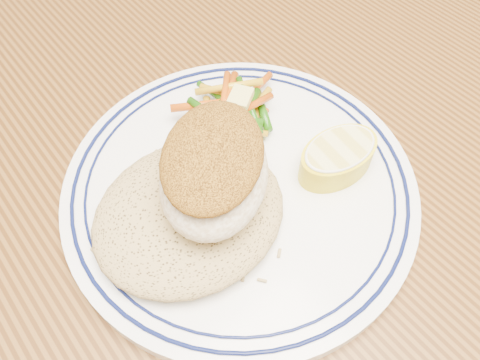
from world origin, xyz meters
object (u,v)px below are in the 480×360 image
dining_table (222,272)px  plate (240,187)px  fish_fillet (214,170)px  vegetable_pile (233,109)px  rice_pilaf (189,211)px  lemon_wedge (338,157)px

dining_table → plate: size_ratio=5.17×
fish_fillet → plate: bearing=10.8°
dining_table → vegetable_pile: size_ratio=13.38×
fish_fillet → vegetable_pile: fish_fillet is taller
dining_table → vegetable_pile: (0.07, 0.07, 0.13)m
dining_table → rice_pilaf: 0.13m
dining_table → vegetable_pile: 0.16m
dining_table → fish_fillet: 0.16m
plate → vegetable_pile: (0.04, 0.06, 0.02)m
vegetable_pile → lemon_wedge: bearing=-70.8°
dining_table → plate: (0.03, 0.01, 0.11)m
dining_table → lemon_wedge: (0.10, -0.03, 0.13)m
lemon_wedge → rice_pilaf: bearing=164.1°
lemon_wedge → fish_fillet: bearing=162.2°
fish_fillet → lemon_wedge: (0.10, -0.03, -0.03)m
fish_fillet → vegetable_pile: bearing=43.3°
plate → rice_pilaf: bearing=-177.5°
dining_table → vegetable_pile: bearing=44.3°
rice_pilaf → lemon_wedge: 0.13m
dining_table → rice_pilaf: (-0.02, 0.01, 0.13)m
rice_pilaf → lemon_wedge: size_ratio=2.03×
plate → lemon_wedge: bearing=-27.5°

